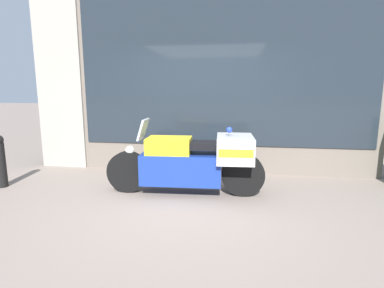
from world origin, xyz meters
name	(u,v)px	position (x,y,z in m)	size (l,w,h in m)	color
ground_plane	(183,205)	(0.00, 0.00, 0.00)	(60.00, 60.00, 0.00)	gray
shop_building	(178,69)	(-0.44, 2.00, 2.01)	(6.72, 0.55, 4.01)	#6B6056
window_display	(221,147)	(0.41, 2.03, 0.46)	(5.30, 0.30, 1.92)	slate
paramedic_motorcycle	(195,160)	(0.09, 0.50, 0.54)	(2.46, 0.78, 1.17)	black
street_bollard	(0,160)	(-3.14, 0.36, 0.46)	(0.17, 0.17, 0.88)	black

